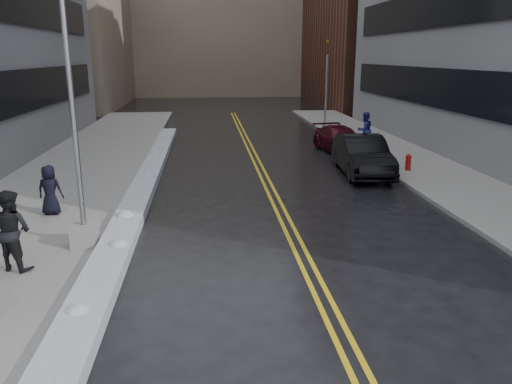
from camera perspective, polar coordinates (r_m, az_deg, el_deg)
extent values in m
plane|color=black|center=(12.20, -5.49, -9.63)|extent=(160.00, 160.00, 0.00)
cube|color=gray|center=(22.43, -20.52, 1.34)|extent=(5.50, 50.00, 0.15)
cube|color=gray|center=(23.84, 19.15, 2.26)|extent=(4.00, 50.00, 0.15)
cube|color=gold|center=(21.80, 0.52, 1.76)|extent=(0.12, 50.00, 0.01)
cube|color=gold|center=(21.83, 1.31, 1.78)|extent=(0.12, 50.00, 0.01)
cube|color=silver|center=(19.86, -12.74, 0.51)|extent=(0.90, 30.00, 0.34)
cube|color=gray|center=(57.34, -22.58, 18.15)|extent=(14.00, 22.00, 18.00)
cube|color=gray|center=(71.33, -4.36, 20.08)|extent=(36.00, 16.00, 22.00)
cube|color=gray|center=(14.28, -18.99, -4.68)|extent=(0.65, 0.65, 0.60)
cylinder|color=gray|center=(13.51, -20.41, 10.66)|extent=(0.14, 0.14, 7.00)
cylinder|color=maroon|center=(23.36, 17.00, 3.13)|extent=(0.24, 0.24, 0.60)
sphere|color=maroon|center=(23.30, 17.05, 3.85)|extent=(0.26, 0.26, 0.26)
cylinder|color=maroon|center=(23.35, 17.00, 3.25)|extent=(0.25, 0.10, 0.10)
cylinder|color=gray|center=(36.15, 8.00, 11.31)|extent=(0.14, 0.14, 5.00)
imported|color=#594C0C|center=(36.07, 8.19, 16.06)|extent=(0.16, 0.20, 1.00)
imported|color=black|center=(13.19, -26.17, -3.95)|extent=(1.17, 1.06, 1.97)
imported|color=black|center=(17.31, -22.49, 0.22)|extent=(0.85, 0.61, 1.62)
imported|color=navy|center=(28.45, 12.32, 6.95)|extent=(1.15, 1.03, 1.97)
imported|color=black|center=(22.59, 12.06, 4.13)|extent=(2.17, 5.32, 1.72)
imported|color=#3F0A17|center=(27.71, 9.61, 5.93)|extent=(2.47, 4.92, 1.37)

